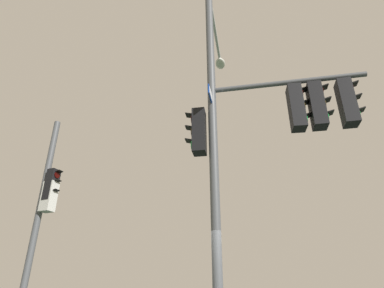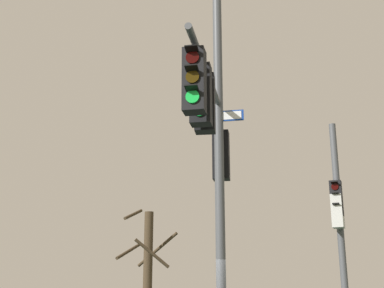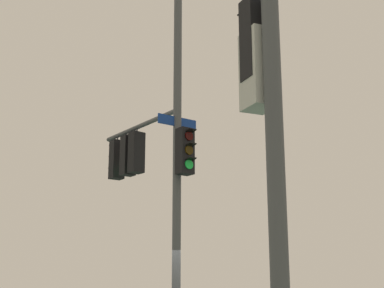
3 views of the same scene
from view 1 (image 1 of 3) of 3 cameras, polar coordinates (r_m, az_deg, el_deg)
main_signal_pole_assembly at (r=7.72m, az=10.67°, el=6.36°), size 4.00×4.17×9.91m
secondary_pole_assembly at (r=11.92m, az=-25.18°, el=-10.03°), size 0.44×0.76×7.25m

